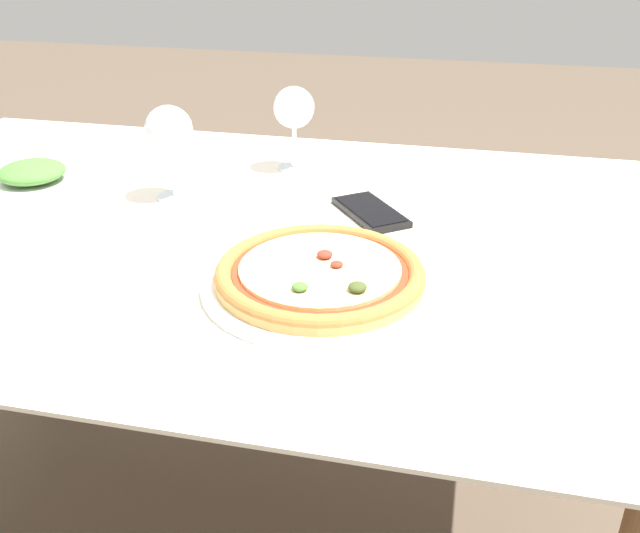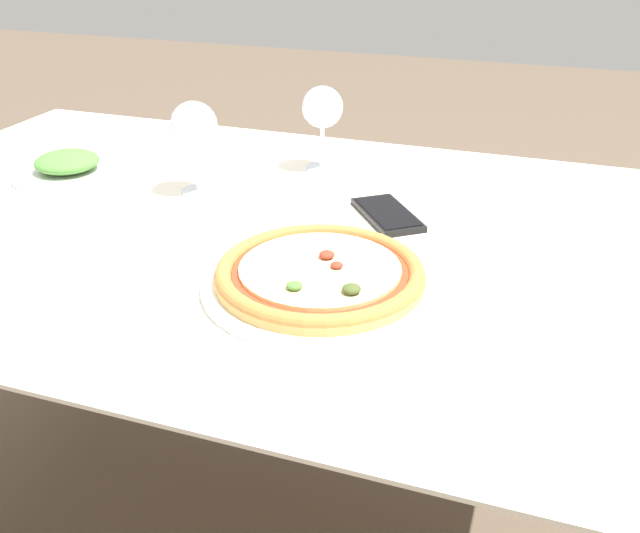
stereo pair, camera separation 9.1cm
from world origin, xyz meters
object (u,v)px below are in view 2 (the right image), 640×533
object	(u,v)px
pizza_plate	(320,276)
cell_phone	(387,214)
dining_table	(242,269)
side_plate	(68,167)
wine_glass_far_right	(194,128)
wine_glass_far_left	(322,110)

from	to	relation	value
pizza_plate	cell_phone	xyz separation A→B (m)	(0.03, 0.25, -0.01)
pizza_plate	dining_table	bearing A→B (deg)	140.18
pizza_plate	cell_phone	bearing A→B (deg)	83.90
side_plate	pizza_plate	bearing A→B (deg)	-23.25
wine_glass_far_right	side_plate	size ratio (longest dim) A/B	0.80
pizza_plate	side_plate	xyz separation A→B (m)	(-0.57, 0.24, -0.00)
wine_glass_far_right	pizza_plate	bearing A→B (deg)	-39.13
cell_phone	dining_table	bearing A→B (deg)	-157.03
wine_glass_far_right	side_plate	bearing A→B (deg)	-178.97
pizza_plate	side_plate	size ratio (longest dim) A/B	1.57
cell_phone	side_plate	xyz separation A→B (m)	(-0.60, -0.00, 0.01)
side_plate	cell_phone	bearing A→B (deg)	0.36
dining_table	side_plate	distance (m)	0.40
dining_table	wine_glass_far_right	distance (m)	0.25
wine_glass_far_left	wine_glass_far_right	distance (m)	0.24
pizza_plate	side_plate	distance (m)	0.62
dining_table	side_plate	bearing A→B (deg)	167.07
wine_glass_far_left	side_plate	xyz separation A→B (m)	(-0.42, -0.19, -0.09)
cell_phone	side_plate	size ratio (longest dim) A/B	0.80
dining_table	wine_glass_far_left	xyz separation A→B (m)	(0.04, 0.28, 0.19)
wine_glass_far_left	cell_phone	world-z (taller)	wine_glass_far_left
dining_table	pizza_plate	world-z (taller)	pizza_plate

